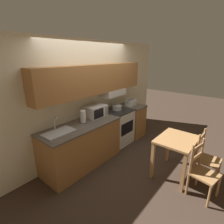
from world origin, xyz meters
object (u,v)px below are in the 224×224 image
object	(u,v)px
paper_towel_roll	(83,117)
dining_table	(176,146)
toaster	(131,102)
cooking_pot	(117,107)
stove_range	(117,127)
sink_basin	(59,132)
microwave	(95,111)
chair_left_of_table	(202,172)
chair_right_of_table	(206,158)

from	to	relation	value
paper_towel_roll	dining_table	world-z (taller)	paper_towel_roll
toaster	paper_towel_roll	size ratio (longest dim) A/B	1.16
cooking_pot	dining_table	world-z (taller)	cooking_pot
toaster	dining_table	xyz separation A→B (m)	(-0.92, -1.63, -0.36)
stove_range	cooking_pot	size ratio (longest dim) A/B	2.70
sink_basin	cooking_pot	bearing A→B (deg)	1.99
stove_range	paper_towel_roll	world-z (taller)	paper_towel_roll
cooking_pot	toaster	size ratio (longest dim) A/B	1.09
sink_basin	toaster	bearing A→B (deg)	0.10
sink_basin	paper_towel_roll	xyz separation A→B (m)	(0.62, 0.05, 0.11)
dining_table	microwave	bearing A→B (deg)	101.09
sink_basin	dining_table	world-z (taller)	sink_basin
stove_range	chair_left_of_table	bearing A→B (deg)	-104.74
microwave	sink_basin	world-z (taller)	sink_basin
paper_towel_roll	dining_table	xyz separation A→B (m)	(0.78, -1.68, -0.41)
cooking_pot	sink_basin	bearing A→B (deg)	-178.01
cooking_pot	microwave	size ratio (longest dim) A/B	0.70
microwave	sink_basin	bearing A→B (deg)	-173.29
toaster	sink_basin	world-z (taller)	sink_basin
sink_basin	dining_table	bearing A→B (deg)	-49.41
toaster	dining_table	world-z (taller)	toaster
stove_range	paper_towel_roll	size ratio (longest dim) A/B	3.42
microwave	dining_table	world-z (taller)	microwave
microwave	chair_right_of_table	bearing A→B (deg)	-75.37
paper_towel_roll	dining_table	distance (m)	1.90
stove_range	toaster	xyz separation A→B (m)	(0.58, -0.02, 0.54)
stove_range	toaster	distance (m)	0.79
toaster	chair_left_of_table	bearing A→B (deg)	-118.11
paper_towel_roll	dining_table	size ratio (longest dim) A/B	0.33
sink_basin	paper_towel_roll	bearing A→B (deg)	4.82
chair_left_of_table	chair_right_of_table	bearing A→B (deg)	17.21
dining_table	paper_towel_roll	bearing A→B (deg)	114.77
toaster	sink_basin	bearing A→B (deg)	-179.90
toaster	paper_towel_roll	bearing A→B (deg)	178.38
sink_basin	paper_towel_roll	world-z (taller)	sink_basin
microwave	paper_towel_roll	xyz separation A→B (m)	(-0.43, -0.07, 0.00)
microwave	toaster	size ratio (longest dim) A/B	1.55
microwave	sink_basin	size ratio (longest dim) A/B	0.85
toaster	chair_left_of_table	xyz separation A→B (m)	(-1.16, -2.17, -0.56)
cooking_pot	microwave	distance (m)	0.72
microwave	cooking_pot	bearing A→B (deg)	-5.02
stove_range	toaster	size ratio (longest dim) A/B	2.93
microwave	chair_right_of_table	size ratio (longest dim) A/B	0.51
paper_towel_roll	chair_right_of_table	distance (m)	2.47
sink_basin	paper_towel_roll	distance (m)	0.63
cooking_pot	dining_table	bearing A→B (deg)	-102.24
cooking_pot	chair_left_of_table	size ratio (longest dim) A/B	0.36
microwave	sink_basin	xyz separation A→B (m)	(-1.05, -0.12, -0.11)
sink_basin	chair_right_of_table	size ratio (longest dim) A/B	0.60
toaster	paper_towel_roll	xyz separation A→B (m)	(-1.70, 0.05, 0.04)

